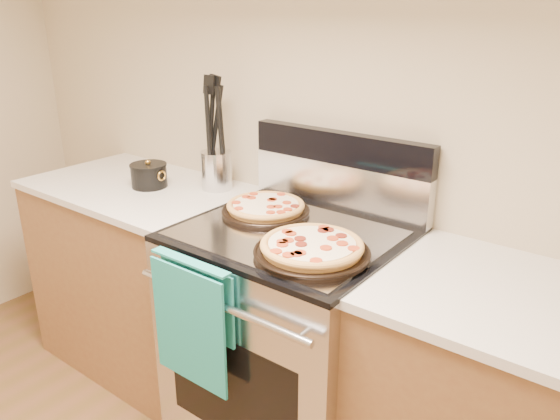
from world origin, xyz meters
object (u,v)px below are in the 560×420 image
Objects in this scene: pepperoni_pizza_back at (266,208)px; saucepan at (149,176)px; range_body at (290,344)px; utensil_crock at (217,170)px; pepperoni_pizza_front at (312,248)px.

saucepan is at bearing -178.01° from pepperoni_pizza_back.
pepperoni_pizza_back is at bearing 157.80° from range_body.
utensil_crock is at bearing 159.36° from range_body.
pepperoni_pizza_back is at bearing 150.13° from pepperoni_pizza_front.
saucepan is at bearing 169.86° from pepperoni_pizza_front.
range_body is 0.96m from saucepan.
pepperoni_pizza_back is 0.64m from saucepan.
saucepan is at bearing -147.46° from utensil_crock.
saucepan reaches higher than pepperoni_pizza_back.
pepperoni_pizza_front is at bearing -10.14° from saucepan.
range_body is 5.38× the size of utensil_crock.
range_body is 2.74× the size of pepperoni_pizza_back.
saucepan is (-0.64, -0.02, 0.01)m from pepperoni_pizza_back.
utensil_crock is 0.31m from saucepan.
utensil_crock reaches higher than pepperoni_pizza_back.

